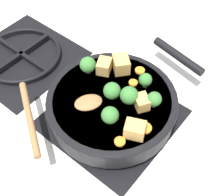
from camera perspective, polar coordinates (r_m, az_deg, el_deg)
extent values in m
plane|color=silver|center=(0.83, 0.00, -3.75)|extent=(2.40, 2.40, 0.00)
cube|color=black|center=(0.83, 0.00, -3.59)|extent=(0.31, 0.31, 0.01)
torus|color=black|center=(0.82, 0.00, -2.95)|extent=(0.24, 0.24, 0.01)
cube|color=black|center=(0.82, 0.00, -2.95)|extent=(0.01, 0.23, 0.01)
cube|color=black|center=(0.82, 0.00, -2.95)|extent=(0.23, 0.01, 0.01)
cube|color=black|center=(1.02, -16.06, 7.10)|extent=(0.31, 0.31, 0.01)
torus|color=black|center=(1.01, -16.26, 7.74)|extent=(0.24, 0.24, 0.01)
cube|color=black|center=(1.01, -16.26, 7.74)|extent=(0.01, 0.23, 0.01)
cube|color=black|center=(1.01, -16.26, 7.74)|extent=(0.23, 0.01, 0.01)
cylinder|color=black|center=(0.79, 0.00, -1.40)|extent=(0.32, 0.32, 0.06)
cylinder|color=brown|center=(0.79, 0.00, -1.22)|extent=(0.29, 0.29, 0.05)
torus|color=black|center=(0.77, 0.00, -0.19)|extent=(0.33, 0.33, 0.01)
cylinder|color=black|center=(0.90, 12.03, 7.53)|extent=(0.05, 0.17, 0.02)
ellipsoid|color=olive|center=(0.75, -4.34, -0.81)|extent=(0.08, 0.08, 0.01)
cylinder|color=olive|center=(0.74, -14.87, -3.50)|extent=(0.13, 0.19, 0.02)
cube|color=tan|center=(0.81, -1.43, 5.83)|extent=(0.05, 0.05, 0.03)
cube|color=tan|center=(0.69, 4.21, -5.79)|extent=(0.05, 0.06, 0.04)
cube|color=tan|center=(0.74, 5.44, -0.75)|extent=(0.05, 0.05, 0.03)
cube|color=tan|center=(0.81, 1.67, 6.23)|extent=(0.06, 0.06, 0.04)
cylinder|color=#709956|center=(0.79, 6.01, 2.44)|extent=(0.01, 0.01, 0.01)
sphere|color=#387533|center=(0.77, 6.12, 3.34)|extent=(0.03, 0.03, 0.03)
cylinder|color=#709956|center=(0.72, -0.35, -4.14)|extent=(0.01, 0.01, 0.01)
sphere|color=#387533|center=(0.70, -0.36, -3.16)|extent=(0.04, 0.04, 0.04)
cylinder|color=#709956|center=(0.76, -0.29, 0.30)|extent=(0.01, 0.01, 0.01)
sphere|color=#387533|center=(0.74, -0.30, 1.36)|extent=(0.04, 0.04, 0.04)
cylinder|color=#709956|center=(0.82, -4.35, 5.01)|extent=(0.01, 0.01, 0.01)
sphere|color=#387533|center=(0.80, -4.44, 6.07)|extent=(0.04, 0.04, 0.04)
cylinder|color=#709956|center=(0.75, 7.57, -1.11)|extent=(0.01, 0.01, 0.01)
sphere|color=#387533|center=(0.74, 7.73, -0.19)|extent=(0.04, 0.04, 0.04)
cylinder|color=#709956|center=(0.75, 3.08, -0.61)|extent=(0.01, 0.01, 0.01)
sphere|color=#387533|center=(0.73, 3.15, 0.48)|extent=(0.04, 0.04, 0.04)
cylinder|color=orange|center=(0.82, 5.16, 5.02)|extent=(0.03, 0.03, 0.01)
cylinder|color=orange|center=(0.69, 1.44, -7.97)|extent=(0.02, 0.02, 0.01)
cylinder|color=orange|center=(0.71, 6.07, -5.50)|extent=(0.03, 0.03, 0.01)
cylinder|color=orange|center=(0.79, 3.89, 2.79)|extent=(0.02, 0.02, 0.01)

